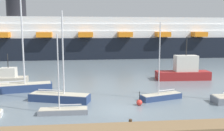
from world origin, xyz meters
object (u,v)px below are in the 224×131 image
object	(u,v)px
sailboat_0	(60,96)
cruise_ship	(84,39)
fishing_boat_0	(184,71)
sailboat_2	(161,96)
sailboat_3	(20,86)
channel_buoy_1	(175,72)
fishing_boat_1	(7,77)
sailboat_1	(63,110)
channel_buoy_0	(139,102)

from	to	relation	value
sailboat_0	cruise_ship	world-z (taller)	cruise_ship
fishing_boat_0	cruise_ship	bearing A→B (deg)	116.44
sailboat_2	fishing_boat_0	bearing A→B (deg)	-140.27
sailboat_2	sailboat_3	xyz separation A→B (m)	(-15.20, 4.84, 0.23)
sailboat_2	channel_buoy_1	size ratio (longest dim) A/B	5.21
fishing_boat_1	channel_buoy_1	bearing A→B (deg)	8.05
sailboat_1	cruise_ship	world-z (taller)	cruise_ship
sailboat_0	sailboat_2	bearing A→B (deg)	15.12
sailboat_1	channel_buoy_0	distance (m)	7.08
sailboat_0	sailboat_1	size ratio (longest dim) A/B	1.32
fishing_boat_1	cruise_ship	size ratio (longest dim) A/B	0.06
sailboat_2	cruise_ship	world-z (taller)	cruise_ship
sailboat_0	cruise_ship	size ratio (longest dim) A/B	0.10
sailboat_3	channel_buoy_1	xyz separation A→B (m)	(21.62, 8.87, -0.25)
channel_buoy_0	sailboat_3	bearing A→B (deg)	152.24
sailboat_2	channel_buoy_1	world-z (taller)	sailboat_2
sailboat_3	channel_buoy_0	world-z (taller)	sailboat_3
channel_buoy_0	channel_buoy_1	distance (m)	17.94
sailboat_1	channel_buoy_1	xyz separation A→B (m)	(15.93, 17.18, 0.05)
sailboat_1	cruise_ship	size ratio (longest dim) A/B	0.07
sailboat_3	fishing_boat_1	distance (m)	6.12
sailboat_0	fishing_boat_1	distance (m)	12.67
fishing_boat_0	channel_buoy_1	xyz separation A→B (m)	(0.25, 4.04, -0.87)
fishing_boat_0	fishing_boat_1	bearing A→B (deg)	-179.56
sailboat_0	channel_buoy_0	xyz separation A→B (m)	(7.58, -2.11, -0.21)
cruise_ship	channel_buoy_1	bearing A→B (deg)	-63.51
sailboat_1	sailboat_2	size ratio (longest dim) A/B	0.86
fishing_boat_0	cruise_ship	size ratio (longest dim) A/B	0.08
sailboat_1	cruise_ship	bearing A→B (deg)	-91.67
channel_buoy_0	cruise_ship	distance (m)	42.99
sailboat_0	channel_buoy_0	size ratio (longest dim) A/B	6.60
channel_buoy_1	fishing_boat_1	bearing A→B (deg)	-171.85
sailboat_2	channel_buoy_0	bearing A→B (deg)	16.22
sailboat_0	channel_buoy_1	world-z (taller)	sailboat_0
fishing_boat_0	channel_buoy_1	world-z (taller)	fishing_boat_0
sailboat_3	cruise_ship	size ratio (longest dim) A/B	0.13
fishing_boat_1	channel_buoy_0	distance (m)	19.61
sailboat_0	sailboat_3	world-z (taller)	sailboat_3
channel_buoy_0	fishing_boat_0	bearing A→B (deg)	52.44
fishing_boat_1	channel_buoy_1	distance (m)	24.83
sailboat_2	fishing_boat_0	distance (m)	11.50
sailboat_2	cruise_ship	size ratio (longest dim) A/B	0.08
sailboat_0	cruise_ship	distance (m)	40.57
sailboat_2	fishing_boat_1	bearing A→B (deg)	-47.05
channel_buoy_1	cruise_ship	world-z (taller)	cruise_ship
fishing_boat_0	cruise_ship	world-z (taller)	cruise_ship
sailboat_1	sailboat_3	world-z (taller)	sailboat_3
fishing_boat_1	sailboat_0	bearing A→B (deg)	-51.22
sailboat_0	sailboat_1	bearing A→B (deg)	-62.54
channel_buoy_0	sailboat_1	bearing A→B (deg)	-166.15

